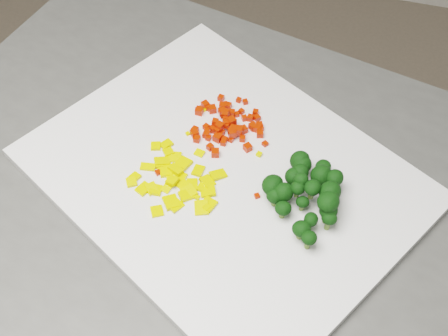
% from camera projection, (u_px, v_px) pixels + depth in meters
% --- Properties ---
extents(cutting_board, '(0.61, 0.57, 0.01)m').
position_uv_depth(cutting_board, '(224.00, 175.00, 0.84)').
color(cutting_board, silver).
rests_on(cutting_board, counter_block).
extents(carrot_pile, '(0.11, 0.11, 0.03)m').
position_uv_depth(carrot_pile, '(227.00, 120.00, 0.88)').
color(carrot_pile, red).
rests_on(carrot_pile, cutting_board).
extents(pepper_pile, '(0.13, 0.13, 0.02)m').
position_uv_depth(pepper_pile, '(175.00, 175.00, 0.82)').
color(pepper_pile, yellow).
rests_on(pepper_pile, cutting_board).
extents(broccoli_pile, '(0.13, 0.13, 0.06)m').
position_uv_depth(broccoli_pile, '(310.00, 192.00, 0.78)').
color(broccoli_pile, black).
rests_on(broccoli_pile, cutting_board).
extents(carrot_cube_0, '(0.01, 0.01, 0.01)m').
position_uv_depth(carrot_cube_0, '(244.00, 118.00, 0.89)').
color(carrot_cube_0, red).
rests_on(carrot_cube_0, carrot_pile).
extents(carrot_cube_1, '(0.01, 0.01, 0.01)m').
position_uv_depth(carrot_cube_1, '(223.00, 143.00, 0.87)').
color(carrot_cube_1, red).
rests_on(carrot_cube_1, carrot_pile).
extents(carrot_cube_2, '(0.01, 0.01, 0.01)m').
position_uv_depth(carrot_cube_2, '(215.00, 122.00, 0.88)').
color(carrot_cube_2, red).
rests_on(carrot_cube_2, carrot_pile).
extents(carrot_cube_3, '(0.01, 0.01, 0.01)m').
position_uv_depth(carrot_cube_3, '(256.00, 112.00, 0.90)').
color(carrot_cube_3, red).
rests_on(carrot_cube_3, carrot_pile).
extents(carrot_cube_4, '(0.01, 0.01, 0.01)m').
position_uv_depth(carrot_cube_4, '(241.00, 111.00, 0.90)').
color(carrot_cube_4, red).
rests_on(carrot_cube_4, carrot_pile).
extents(carrot_cube_5, '(0.01, 0.01, 0.01)m').
position_uv_depth(carrot_cube_5, '(225.00, 113.00, 0.89)').
color(carrot_cube_5, red).
rests_on(carrot_cube_5, carrot_pile).
extents(carrot_cube_6, '(0.01, 0.01, 0.01)m').
position_uv_depth(carrot_cube_6, '(210.00, 147.00, 0.86)').
color(carrot_cube_6, red).
rests_on(carrot_cube_6, carrot_pile).
extents(carrot_cube_7, '(0.01, 0.01, 0.01)m').
position_uv_depth(carrot_cube_7, '(208.00, 107.00, 0.91)').
color(carrot_cube_7, red).
rests_on(carrot_cube_7, carrot_pile).
extents(carrot_cube_8, '(0.02, 0.02, 0.01)m').
position_uv_depth(carrot_cube_8, '(232.00, 121.00, 0.88)').
color(carrot_cube_8, red).
rests_on(carrot_cube_8, carrot_pile).
extents(carrot_cube_9, '(0.01, 0.01, 0.01)m').
position_uv_depth(carrot_cube_9, '(233.00, 130.00, 0.87)').
color(carrot_cube_9, red).
rests_on(carrot_cube_9, carrot_pile).
extents(carrot_cube_10, '(0.01, 0.01, 0.01)m').
position_uv_depth(carrot_cube_10, '(250.00, 118.00, 0.89)').
color(carrot_cube_10, red).
rests_on(carrot_cube_10, carrot_pile).
extents(carrot_cube_11, '(0.01, 0.01, 0.01)m').
position_uv_depth(carrot_cube_11, '(232.00, 133.00, 0.87)').
color(carrot_cube_11, red).
rests_on(carrot_cube_11, carrot_pile).
extents(carrot_cube_12, '(0.01, 0.01, 0.01)m').
position_uv_depth(carrot_cube_12, '(239.00, 100.00, 0.92)').
color(carrot_cube_12, red).
rests_on(carrot_cube_12, carrot_pile).
extents(carrot_cube_13, '(0.01, 0.01, 0.01)m').
position_uv_depth(carrot_cube_13, '(221.00, 133.00, 0.88)').
color(carrot_cube_13, red).
rests_on(carrot_cube_13, carrot_pile).
extents(carrot_cube_14, '(0.01, 0.01, 0.01)m').
position_uv_depth(carrot_cube_14, '(220.00, 126.00, 0.87)').
color(carrot_cube_14, red).
rests_on(carrot_cube_14, carrot_pile).
extents(carrot_cube_15, '(0.01, 0.01, 0.01)m').
position_uv_depth(carrot_cube_15, '(227.00, 125.00, 0.87)').
color(carrot_cube_15, red).
rests_on(carrot_cube_15, carrot_pile).
extents(carrot_cube_16, '(0.01, 0.01, 0.01)m').
position_uv_depth(carrot_cube_16, '(226.00, 123.00, 0.88)').
color(carrot_cube_16, red).
rests_on(carrot_cube_16, carrot_pile).
extents(carrot_cube_17, '(0.01, 0.01, 0.01)m').
position_uv_depth(carrot_cube_17, '(253.00, 126.00, 0.88)').
color(carrot_cube_17, red).
rests_on(carrot_cube_17, carrot_pile).
extents(carrot_cube_18, '(0.01, 0.01, 0.01)m').
position_uv_depth(carrot_cube_18, '(257.00, 118.00, 0.89)').
color(carrot_cube_18, red).
rests_on(carrot_cube_18, carrot_pile).
extents(carrot_cube_19, '(0.01, 0.01, 0.01)m').
position_uv_depth(carrot_cube_19, '(231.00, 139.00, 0.87)').
color(carrot_cube_19, red).
rests_on(carrot_cube_19, carrot_pile).
extents(carrot_cube_20, '(0.01, 0.01, 0.01)m').
position_uv_depth(carrot_cube_20, '(215.00, 129.00, 0.88)').
color(carrot_cube_20, red).
rests_on(carrot_cube_20, carrot_pile).
extents(carrot_cube_21, '(0.01, 0.01, 0.01)m').
position_uv_depth(carrot_cube_21, '(248.00, 147.00, 0.86)').
color(carrot_cube_21, red).
rests_on(carrot_cube_21, carrot_pile).
extents(carrot_cube_22, '(0.01, 0.01, 0.01)m').
position_uv_depth(carrot_cube_22, '(215.00, 128.00, 0.88)').
color(carrot_cube_22, red).
rests_on(carrot_cube_22, carrot_pile).
extents(carrot_cube_23, '(0.01, 0.01, 0.01)m').
position_uv_depth(carrot_cube_23, '(244.00, 130.00, 0.88)').
color(carrot_cube_23, red).
rests_on(carrot_cube_23, carrot_pile).
extents(carrot_cube_24, '(0.01, 0.01, 0.01)m').
position_uv_depth(carrot_cube_24, '(260.00, 134.00, 0.87)').
color(carrot_cube_24, red).
rests_on(carrot_cube_24, carrot_pile).
extents(carrot_cube_25, '(0.01, 0.01, 0.01)m').
position_uv_depth(carrot_cube_25, '(215.00, 153.00, 0.85)').
color(carrot_cube_25, red).
rests_on(carrot_cube_25, carrot_pile).
extents(carrot_cube_26, '(0.01, 0.01, 0.01)m').
position_uv_depth(carrot_cube_26, '(228.00, 106.00, 0.91)').
color(carrot_cube_26, red).
rests_on(carrot_cube_26, carrot_pile).
extents(carrot_cube_27, '(0.01, 0.01, 0.01)m').
position_uv_depth(carrot_cube_27, '(222.00, 112.00, 0.89)').
color(carrot_cube_27, red).
rests_on(carrot_cube_27, carrot_pile).
extents(carrot_cube_28, '(0.01, 0.01, 0.01)m').
position_uv_depth(carrot_cube_28, '(250.00, 118.00, 0.89)').
color(carrot_cube_28, red).
rests_on(carrot_cube_28, carrot_pile).
extents(carrot_cube_29, '(0.01, 0.01, 0.01)m').
position_uv_depth(carrot_cube_29, '(195.00, 130.00, 0.88)').
color(carrot_cube_29, red).
rests_on(carrot_cube_29, carrot_pile).
extents(carrot_cube_30, '(0.01, 0.01, 0.01)m').
position_uv_depth(carrot_cube_30, '(237.00, 114.00, 0.90)').
color(carrot_cube_30, red).
rests_on(carrot_cube_30, carrot_pile).
extents(carrot_cube_31, '(0.01, 0.01, 0.01)m').
position_uv_depth(carrot_cube_31, '(232.00, 113.00, 0.90)').
color(carrot_cube_31, red).
rests_on(carrot_cube_31, carrot_pile).
extents(carrot_cube_32, '(0.01, 0.01, 0.01)m').
position_uv_depth(carrot_cube_32, '(260.00, 126.00, 0.88)').
color(carrot_cube_32, red).
rests_on(carrot_cube_32, carrot_pile).
extents(carrot_cube_33, '(0.01, 0.01, 0.01)m').
position_uv_depth(carrot_cube_33, '(225.00, 115.00, 0.88)').
color(carrot_cube_33, red).
rests_on(carrot_cube_33, carrot_pile).
extents(carrot_cube_34, '(0.01, 0.01, 0.01)m').
position_uv_depth(carrot_cube_34, '(213.00, 128.00, 0.88)').
color(carrot_cube_34, red).
rests_on(carrot_cube_34, carrot_pile).
extents(carrot_cube_35, '(0.01, 0.01, 0.01)m').
position_uv_depth(carrot_cube_35, '(197.00, 139.00, 0.87)').
color(carrot_cube_35, red).
rests_on(carrot_cube_35, carrot_pile).
extents(carrot_cube_36, '(0.01, 0.01, 0.01)m').
position_uv_depth(carrot_cube_36, '(205.00, 105.00, 0.91)').
color(carrot_cube_36, red).
rests_on(carrot_cube_36, carrot_pile).
extents(carrot_cube_37, '(0.01, 0.01, 0.01)m').
position_uv_depth(carrot_cube_37, '(225.00, 140.00, 0.87)').
color(carrot_cube_37, red).
rests_on(carrot_cube_37, carrot_pile).
extents(carrot_cube_38, '(0.01, 0.01, 0.01)m').
position_uv_depth(carrot_cube_38, '(260.00, 129.00, 0.88)').
color(carrot_cube_38, red).
rests_on(carrot_cube_38, carrot_pile).
extents(carrot_cube_39, '(0.01, 0.01, 0.01)m').
position_uv_depth(carrot_cube_39, '(257.00, 128.00, 0.88)').
color(carrot_cube_39, red).
rests_on(carrot_cube_39, carrot_pile).
extents(carrot_cube_40, '(0.01, 0.01, 0.01)m').
position_uv_depth(carrot_cube_40, '(208.00, 138.00, 0.87)').
color(carrot_cube_40, red).
rests_on(carrot_cube_40, carrot_pile).
extents(carrot_cube_41, '(0.01, 0.01, 0.01)m').
position_uv_depth(carrot_cube_41, '(224.00, 106.00, 0.91)').
color(carrot_cube_41, red).
rests_on(carrot_cube_41, carrot_pile).
extents(carrot_cube_42, '(0.01, 0.01, 0.01)m').
position_uv_depth(carrot_cube_42, '(242.00, 139.00, 0.87)').
color(carrot_cube_42, red).
rests_on(carrot_cube_42, carrot_pile).
extents(carrot_cube_43, '(0.01, 0.01, 0.01)m').
position_uv_depth(carrot_cube_43, '(218.00, 130.00, 0.87)').
color(carrot_cube_43, red).
rests_on(carrot_cube_43, carrot_pile).
extents(carrot_cube_44, '(0.01, 0.01, 0.01)m').
position_uv_depth(carrot_cube_44, '(245.00, 102.00, 0.91)').
color(carrot_cube_44, red).
rests_on(carrot_cube_44, carrot_pile).
extents(carrot_cube_45, '(0.01, 0.01, 0.01)m').
position_uv_depth(carrot_cube_45, '(195.00, 134.00, 0.87)').
color(carrot_cube_45, red).
rests_on(carrot_cube_45, carrot_pile).
extents(carrot_cube_46, '(0.01, 0.01, 0.01)m').
position_uv_depth(carrot_cube_46, '(221.00, 98.00, 0.92)').
color(carrot_cube_46, red).
rests_on(carrot_cube_46, carrot_pile).
extents(carrot_cube_47, '(0.01, 0.01, 0.01)m').
position_uv_depth(carrot_cube_47, '(193.00, 132.00, 0.88)').
color(carrot_cube_47, red).
rests_on(carrot_cube_47, carrot_pile).
extents(carrot_cube_48, '(0.01, 0.01, 0.01)m').
position_uv_depth(carrot_cube_48, '(225.00, 118.00, 0.88)').
color(carrot_cube_48, red).
rests_on(carrot_cube_48, carrot_pile).
extents(carrot_cube_49, '(0.01, 0.01, 0.01)m').
position_uv_depth(carrot_cube_49, '(199.00, 110.00, 0.90)').
color(carrot_cube_49, red).
rests_on(carrot_cube_49, carrot_pile).
extents(carrot_cube_50, '(0.01, 0.01, 0.01)m').
position_uv_depth(carrot_cube_50, '(199.00, 111.00, 0.90)').
color(carrot_cube_50, red).
rests_on(carrot_cube_50, carrot_pile).
extents(carrot_cube_51, '(0.01, 0.01, 0.01)m').
position_uv_depth(carrot_cube_51, '(212.00, 109.00, 0.90)').
color(carrot_cube_51, red).
rests_on(carrot_cube_51, carrot_pile).
extents(carrot_cube_52, '(0.01, 0.01, 0.01)m').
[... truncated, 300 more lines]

